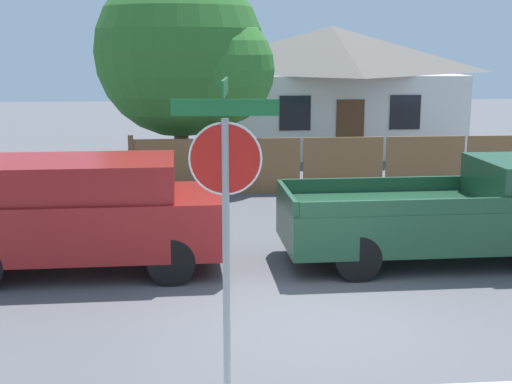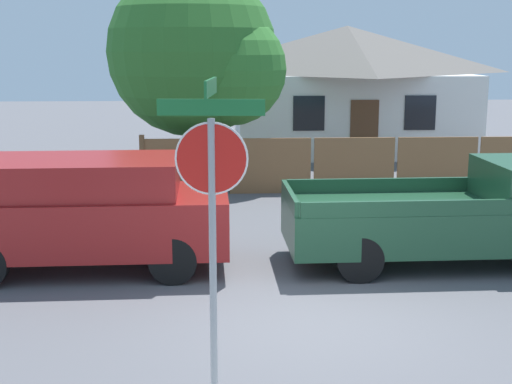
{
  "view_description": "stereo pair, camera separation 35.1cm",
  "coord_description": "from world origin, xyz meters",
  "px_view_note": "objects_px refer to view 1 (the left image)",
  "views": [
    {
      "loc": [
        -1.6,
        -9.09,
        3.67
      ],
      "look_at": [
        -0.74,
        0.96,
        1.6
      ],
      "focal_mm": 50.0,
      "sensor_mm": 36.0,
      "label": 1
    },
    {
      "loc": [
        -1.25,
        -9.11,
        3.67
      ],
      "look_at": [
        -0.74,
        0.96,
        1.6
      ],
      "focal_mm": 50.0,
      "sensor_mm": 36.0,
      "label": 2
    }
  ],
  "objects_px": {
    "oak_tree": "(188,56)",
    "red_suv": "(81,211)",
    "orange_pickup": "(460,213)",
    "stop_sign": "(226,197)",
    "house": "(330,85)"
  },
  "relations": [
    {
      "from": "oak_tree",
      "to": "red_suv",
      "type": "relative_size",
      "value": 1.23
    },
    {
      "from": "orange_pickup",
      "to": "stop_sign",
      "type": "xyz_separation_m",
      "value": [
        -4.26,
        -5.16,
        1.45
      ]
    },
    {
      "from": "house",
      "to": "red_suv",
      "type": "distance_m",
      "value": 15.91
    },
    {
      "from": "oak_tree",
      "to": "stop_sign",
      "type": "distance_m",
      "value": 13.02
    },
    {
      "from": "oak_tree",
      "to": "orange_pickup",
      "type": "relative_size",
      "value": 1.04
    },
    {
      "from": "oak_tree",
      "to": "red_suv",
      "type": "height_order",
      "value": "oak_tree"
    },
    {
      "from": "oak_tree",
      "to": "red_suv",
      "type": "bearing_deg",
      "value": -102.54
    },
    {
      "from": "house",
      "to": "oak_tree",
      "type": "height_order",
      "value": "oak_tree"
    },
    {
      "from": "stop_sign",
      "to": "oak_tree",
      "type": "bearing_deg",
      "value": 97.08
    },
    {
      "from": "stop_sign",
      "to": "house",
      "type": "bearing_deg",
      "value": 81.66
    },
    {
      "from": "red_suv",
      "to": "orange_pickup",
      "type": "height_order",
      "value": "red_suv"
    },
    {
      "from": "house",
      "to": "red_suv",
      "type": "bearing_deg",
      "value": -115.57
    },
    {
      "from": "house",
      "to": "oak_tree",
      "type": "bearing_deg",
      "value": -128.19
    },
    {
      "from": "orange_pickup",
      "to": "stop_sign",
      "type": "distance_m",
      "value": 6.85
    },
    {
      "from": "oak_tree",
      "to": "red_suv",
      "type": "xyz_separation_m",
      "value": [
        -1.74,
        -7.81,
        -2.41
      ]
    }
  ]
}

